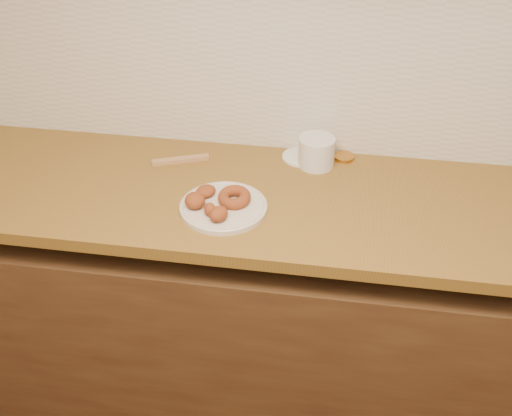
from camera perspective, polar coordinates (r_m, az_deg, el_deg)
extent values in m
cube|color=tan|center=(2.02, 11.25, 16.07)|extent=(4.00, 0.02, 2.70)
cube|color=brown|center=(2.27, 8.48, -10.23)|extent=(3.60, 0.60, 0.77)
cube|color=olive|center=(2.03, -8.83, 1.62)|extent=(2.30, 0.62, 0.04)
cube|color=beige|center=(2.06, 10.77, 12.04)|extent=(3.60, 0.02, 0.60)
cylinder|color=beige|center=(1.89, -2.91, 0.06)|extent=(0.26, 0.26, 0.01)
torus|color=#994822|center=(1.88, -1.96, 0.97)|extent=(0.10, 0.10, 0.04)
ellipsoid|color=#994822|center=(1.92, -4.49, 1.50)|extent=(0.08, 0.08, 0.03)
ellipsoid|color=#994822|center=(1.87, -5.44, 0.67)|extent=(0.08, 0.08, 0.05)
ellipsoid|color=#994822|center=(1.83, -4.10, -0.14)|extent=(0.05, 0.06, 0.04)
ellipsoid|color=#994822|center=(1.81, -3.34, -0.53)|extent=(0.07, 0.07, 0.04)
cylinder|color=silver|center=(2.08, 5.40, 5.00)|extent=(0.12, 0.12, 0.10)
cylinder|color=silver|center=(2.14, 4.03, 4.55)|extent=(0.14, 0.14, 0.01)
cylinder|color=#B47A2E|center=(2.15, 7.82, 4.52)|extent=(0.08, 0.08, 0.01)
cube|color=#AB7E53|center=(2.12, -6.73, 4.27)|extent=(0.18, 0.09, 0.01)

